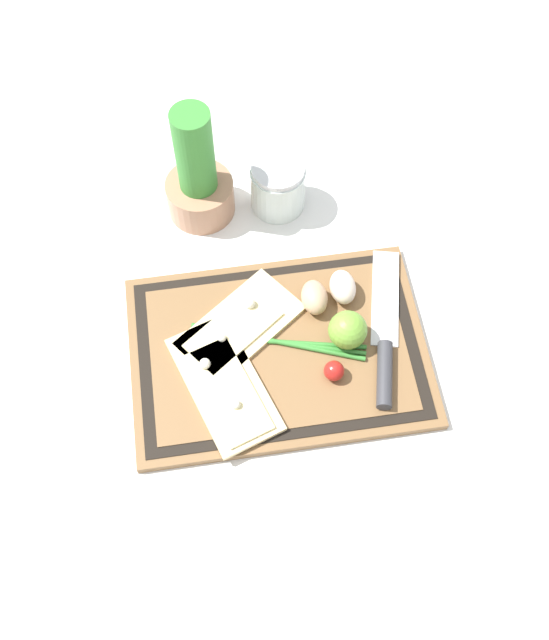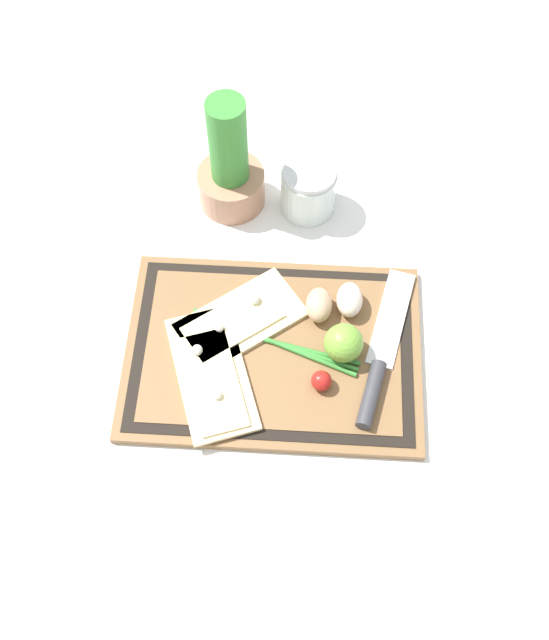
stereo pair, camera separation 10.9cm
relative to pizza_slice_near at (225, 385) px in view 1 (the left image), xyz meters
The scene contains 12 objects.
ground_plane 0.10m from the pizza_slice_near, 30.34° to the left, with size 6.00×6.00×0.00m, color white.
cutting_board 0.10m from the pizza_slice_near, 30.34° to the left, with size 0.43×0.30×0.02m.
pizza_slice_near is the anchor object (origin of this frame).
pizza_slice_far 0.10m from the pizza_slice_near, 70.83° to the left, with size 0.20×0.19×0.02m.
knife 0.23m from the pizza_slice_near, ahead, with size 0.09×0.27×0.02m.
egg_brown 0.19m from the pizza_slice_near, 37.84° to the left, with size 0.04×0.06×0.04m, color tan.
egg_pink 0.23m from the pizza_slice_near, 33.26° to the left, with size 0.04×0.06×0.04m, color beige.
lime 0.19m from the pizza_slice_near, 14.93° to the left, with size 0.06×0.06×0.06m, color #70A838.
cherry_tomato_red 0.16m from the pizza_slice_near, ahead, with size 0.03×0.03×0.03m, color red.
scallion_bunch 0.10m from the pizza_slice_near, 35.56° to the left, with size 0.25×0.10×0.01m.
herb_pot 0.33m from the pizza_slice_near, 89.96° to the left, with size 0.11×0.11×0.21m.
sauce_jar 0.35m from the pizza_slice_near, 68.91° to the left, with size 0.09×0.09×0.09m.
Camera 1 is at (-0.08, -0.48, 0.99)m, focal length 42.00 mm.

